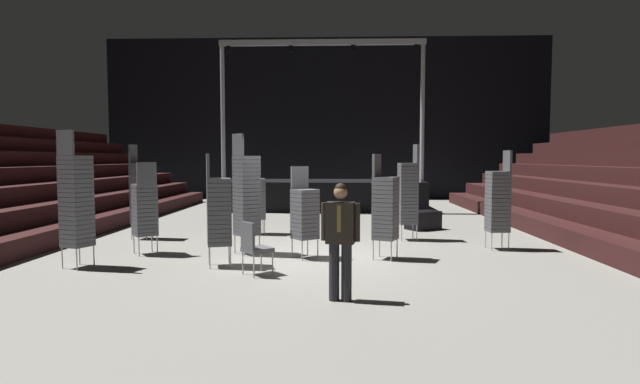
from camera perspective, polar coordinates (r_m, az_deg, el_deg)
ground_plane at (r=10.58m, az=-1.24°, el=-7.58°), size 22.00×30.00×0.10m
arena_end_wall at (r=25.43m, az=0.69°, el=8.27°), size 22.00×0.30×8.00m
stage_riser at (r=20.24m, az=0.34°, el=-0.06°), size 7.93×3.25×6.40m
man_with_tie at (r=7.20m, az=2.32°, el=-4.86°), size 0.57×0.30×1.70m
chair_stack_front_left at (r=10.38m, az=-25.91°, el=-0.79°), size 0.57×0.57×2.56m
chair_stack_front_right at (r=10.81m, az=-8.34°, el=-0.27°), size 0.62×0.62×2.56m
chair_stack_mid_left at (r=12.72m, az=9.94°, el=-0.05°), size 0.48×0.48×2.39m
chair_stack_mid_right at (r=9.68m, az=-11.42°, el=-2.03°), size 0.55×0.55×2.14m
chair_stack_mid_centre at (r=11.93m, az=19.54°, el=-0.87°), size 0.47×0.47×2.22m
chair_stack_rear_left at (r=13.49m, az=-19.61°, el=0.01°), size 0.46×0.46×2.39m
chair_stack_rear_right at (r=11.31m, az=-19.23°, el=-1.76°), size 0.62×0.62×1.96m
chair_stack_rear_centre at (r=10.24m, az=7.40°, el=-1.67°), size 0.58×0.58×2.14m
chair_stack_aisle_left at (r=10.28m, az=-1.76°, el=-2.32°), size 0.62×0.62×1.88m
chair_stack_aisle_right at (r=13.63m, az=-7.24°, el=-0.65°), size 0.54×0.54×1.96m
equipment_road_case at (r=14.76m, az=11.60°, el=-3.16°), size 1.08×0.98×0.53m
loose_chair_near_man at (r=8.91m, az=-7.50°, el=-5.97°), size 0.62×0.62×0.95m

